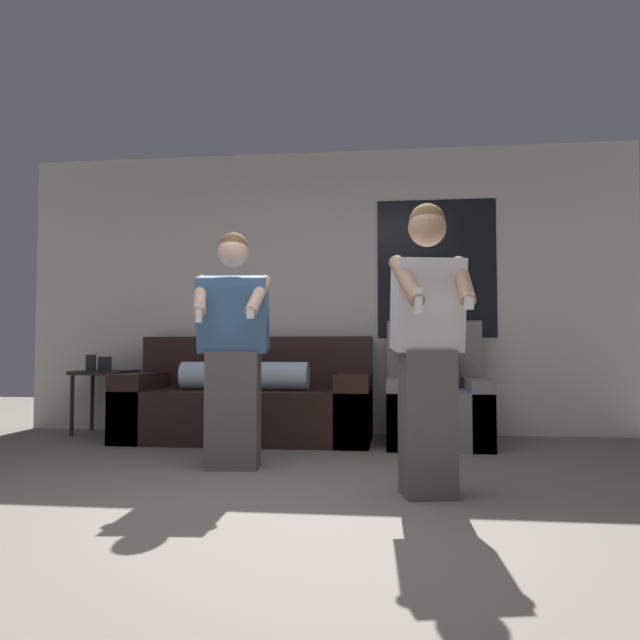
{
  "coord_description": "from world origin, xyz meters",
  "views": [
    {
      "loc": [
        0.69,
        -2.8,
        0.78
      ],
      "look_at": [
        0.24,
        0.96,
        0.97
      ],
      "focal_mm": 35.0,
      "sensor_mm": 36.0,
      "label": 1
    }
  ],
  "objects_px": {
    "side_table": "(104,380)",
    "person_left": "(233,351)",
    "couch": "(249,403)",
    "armchair": "(436,404)",
    "person_right": "(428,346)"
  },
  "relations": [
    {
      "from": "side_table",
      "to": "person_left",
      "type": "relative_size",
      "value": 0.47
    },
    {
      "from": "person_left",
      "to": "side_table",
      "type": "bearing_deg",
      "value": 136.56
    },
    {
      "from": "couch",
      "to": "armchair",
      "type": "height_order",
      "value": "armchair"
    },
    {
      "from": "couch",
      "to": "person_left",
      "type": "relative_size",
      "value": 1.37
    },
    {
      "from": "armchair",
      "to": "person_left",
      "type": "xyz_separation_m",
      "value": [
        -1.42,
        -1.3,
        0.45
      ]
    },
    {
      "from": "couch",
      "to": "person_right",
      "type": "distance_m",
      "value": 2.53
    },
    {
      "from": "armchair",
      "to": "person_left",
      "type": "relative_size",
      "value": 0.66
    },
    {
      "from": "person_right",
      "to": "couch",
      "type": "bearing_deg",
      "value": 125.93
    },
    {
      "from": "armchair",
      "to": "person_right",
      "type": "distance_m",
      "value": 2.02
    },
    {
      "from": "side_table",
      "to": "person_left",
      "type": "xyz_separation_m",
      "value": [
        1.67,
        -1.58,
        0.27
      ]
    },
    {
      "from": "armchair",
      "to": "person_right",
      "type": "height_order",
      "value": "person_right"
    },
    {
      "from": "armchair",
      "to": "person_left",
      "type": "bearing_deg",
      "value": -137.54
    },
    {
      "from": "person_right",
      "to": "person_left",
      "type": "bearing_deg",
      "value": 152.27
    },
    {
      "from": "couch",
      "to": "person_left",
      "type": "bearing_deg",
      "value": -81.23
    },
    {
      "from": "armchair",
      "to": "side_table",
      "type": "xyz_separation_m",
      "value": [
        -3.08,
        0.28,
        0.17
      ]
    }
  ]
}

